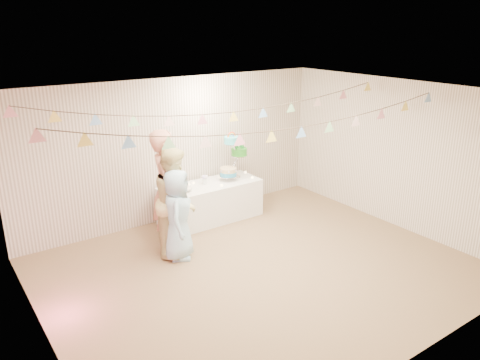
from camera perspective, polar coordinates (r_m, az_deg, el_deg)
floor at (r=7.10m, az=2.45°, el=-10.84°), size 6.00×6.00×0.00m
ceiling at (r=6.25m, az=2.78°, el=10.39°), size 6.00×6.00×0.00m
back_wall at (r=8.58m, az=-7.67°, el=3.68°), size 6.00×6.00×0.00m
front_wall at (r=4.99m, az=20.64°, el=-8.75°), size 6.00×6.00×0.00m
left_wall at (r=5.41m, az=-23.65°, el=-7.01°), size 5.00×5.00×0.00m
right_wall at (r=8.65m, az=18.55°, el=2.98°), size 5.00×5.00×0.00m
table at (r=8.67m, az=-3.59°, el=-2.65°), size 1.87×0.75×0.70m
cake_stand at (r=8.73m, az=-0.80°, el=3.21°), size 0.75×0.44×0.84m
cake_bottom at (r=8.70m, az=-1.38°, el=0.86°), size 0.31×0.31×0.15m
cake_middle at (r=8.92m, az=-0.17°, el=3.13°), size 0.27×0.27×0.22m
cake_top_tier at (r=8.62m, az=-1.02°, el=4.43°), size 0.25×0.25×0.19m
platter at (r=8.20m, az=-7.02°, el=-0.96°), size 0.33×0.33×0.02m
posy at (r=8.50m, az=-4.33°, el=0.36°), size 0.15×0.15×0.17m
person_adult_a at (r=7.50m, az=-8.91°, el=-1.18°), size 0.75×0.85×1.96m
person_adult_b at (r=7.34m, az=-7.84°, el=-2.55°), size 1.03×1.06×1.72m
person_child at (r=7.20m, az=-7.62°, el=-4.21°), size 0.76×0.84×1.43m
bunting_back at (r=7.17m, az=-2.72°, el=9.45°), size 5.60×1.10×0.40m
bunting_front at (r=6.14m, az=3.89°, el=7.57°), size 5.60×0.90×0.36m
tealight_0 at (r=8.05m, az=-7.92°, el=-1.72°), size 0.04×0.04×0.03m
tealight_1 at (r=8.52m, az=-6.28°, el=-0.48°), size 0.04×0.04×0.03m
tealight_2 at (r=8.41m, az=-2.27°, el=-0.64°), size 0.04×0.04×0.03m
tealight_3 at (r=8.89m, az=-2.47°, el=0.44°), size 0.04×0.04×0.03m
tealight_4 at (r=8.83m, az=1.50°, el=0.33°), size 0.04×0.04×0.03m
tealight_5 at (r=9.13m, az=0.67°, el=0.95°), size 0.04×0.04×0.03m
tealight_6 at (r=8.58m, az=-5.70°, el=-0.33°), size 0.04×0.04×0.03m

